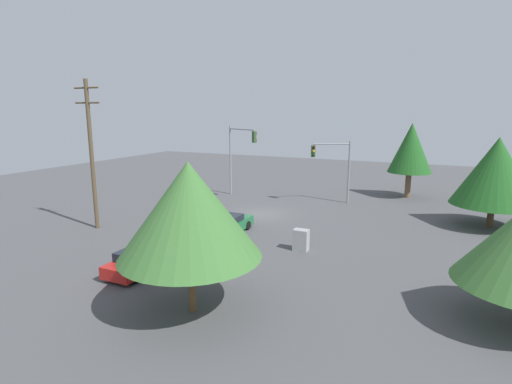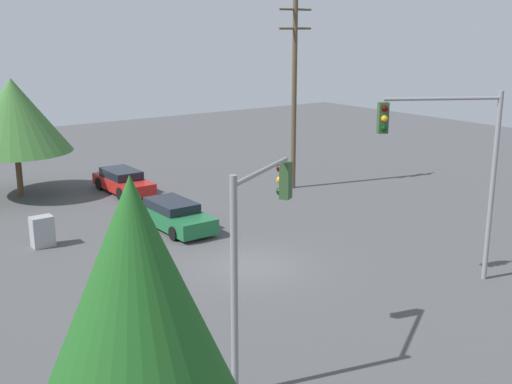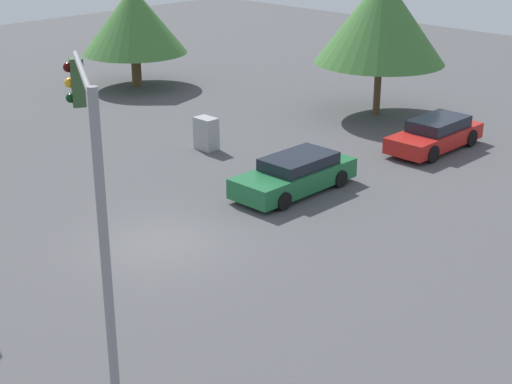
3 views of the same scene
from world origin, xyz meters
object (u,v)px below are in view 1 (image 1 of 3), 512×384
traffic_signal_main (239,149)px  electrical_cabinet (301,240)px  sedan_red (144,259)px  traffic_signal_cross (334,161)px  sedan_green (227,225)px

traffic_signal_main → electrical_cabinet: (-10.60, 12.43, -4.09)m
sedan_red → electrical_cabinet: electrical_cabinet is taller
electrical_cabinet → traffic_signal_cross: bearing=-83.9°
electrical_cabinet → sedan_red: bearing=44.2°
sedan_green → traffic_signal_cross: (-4.30, -12.41, 3.30)m
sedan_green → traffic_signal_main: size_ratio=0.69×
sedan_green → traffic_signal_main: (4.86, -11.40, 4.12)m
traffic_signal_cross → electrical_cabinet: traffic_signal_cross is taller
traffic_signal_cross → sedan_green: bearing=40.8°
traffic_signal_main → traffic_signal_cross: (-9.16, -1.01, -0.82)m
electrical_cabinet → sedan_green: bearing=-10.2°
sedan_green → traffic_signal_main: traffic_signal_main is taller
sedan_red → traffic_signal_cross: size_ratio=0.81×
sedan_red → electrical_cabinet: bearing=44.2°
sedan_green → traffic_signal_cross: traffic_signal_cross is taller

